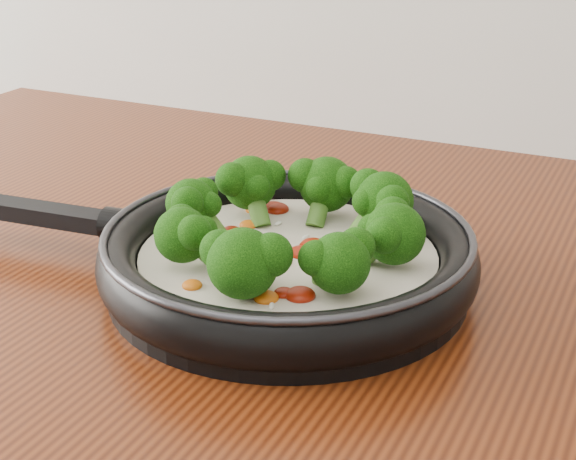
% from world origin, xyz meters
% --- Properties ---
extents(skillet, '(0.48, 0.32, 0.08)m').
position_xyz_m(skillet, '(-0.15, 1.06, 0.93)').
color(skillet, black).
rests_on(skillet, counter).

